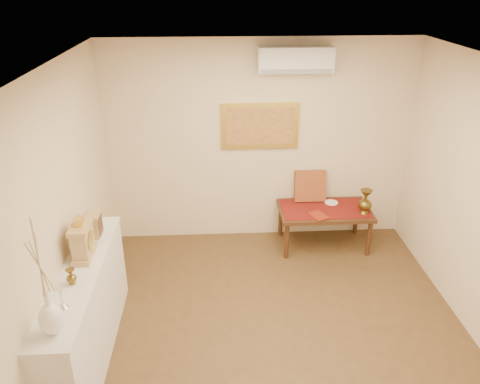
{
  "coord_description": "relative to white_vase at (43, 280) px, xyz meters",
  "views": [
    {
      "loc": [
        -0.59,
        -3.55,
        3.4
      ],
      "look_at": [
        -0.32,
        1.15,
        1.17
      ],
      "focal_mm": 35.0,
      "sensor_mm": 36.0,
      "label": 1
    }
  ],
  "objects": [
    {
      "name": "brass_urn_tall",
      "position": [
        3.14,
        2.52,
        -0.7
      ],
      "size": [
        0.18,
        0.18,
        0.4
      ],
      "primitive_type": null,
      "color": "brown",
      "rests_on": "table_cloth"
    },
    {
      "name": "wall_left",
      "position": [
        -0.19,
        0.8,
        -0.1
      ],
      "size": [
        0.02,
        4.5,
        2.7
      ],
      "primitive_type": "cube",
      "color": "beige",
      "rests_on": "ground"
    },
    {
      "name": "table_cloth",
      "position": [
        2.66,
        2.68,
        -0.9
      ],
      "size": [
        1.14,
        0.59,
        0.01
      ],
      "primitive_type": "cube",
      "color": "maroon",
      "rests_on": "low_table"
    },
    {
      "name": "wall_back",
      "position": [
        1.81,
        3.05,
        -0.1
      ],
      "size": [
        4.0,
        0.02,
        2.7
      ],
      "primitive_type": "cube",
      "color": "beige",
      "rests_on": "ground"
    },
    {
      "name": "display_ledge",
      "position": [
        -0.02,
        0.8,
        -0.96
      ],
      "size": [
        0.37,
        2.02,
        0.98
      ],
      "color": "silver",
      "rests_on": "floor"
    },
    {
      "name": "wooden_chest",
      "position": [
        -0.02,
        1.42,
        -0.35
      ],
      "size": [
        0.16,
        0.21,
        0.24
      ],
      "color": "tan",
      "rests_on": "display_ledge"
    },
    {
      "name": "ceiling",
      "position": [
        1.81,
        0.8,
        1.25
      ],
      "size": [
        4.5,
        4.5,
        0.0
      ],
      "primitive_type": "plane",
      "rotation": [
        3.14,
        0.0,
        0.0
      ],
      "color": "silver",
      "rests_on": "ground"
    },
    {
      "name": "plate",
      "position": [
        2.78,
        2.83,
        -0.89
      ],
      "size": [
        0.18,
        0.18,
        0.01
      ],
      "primitive_type": "cylinder",
      "color": "white",
      "rests_on": "table_cloth"
    },
    {
      "name": "ac_unit",
      "position": [
        2.21,
        2.91,
        0.99
      ],
      "size": [
        0.9,
        0.25,
        0.3
      ],
      "color": "white",
      "rests_on": "wall_back"
    },
    {
      "name": "floor",
      "position": [
        1.81,
        0.8,
        -1.45
      ],
      "size": [
        4.5,
        4.5,
        0.0
      ],
      "primitive_type": "plane",
      "color": "brown",
      "rests_on": "ground"
    },
    {
      "name": "low_table",
      "position": [
        2.66,
        2.68,
        -0.97
      ],
      "size": [
        1.2,
        0.7,
        0.55
      ],
      "color": "#462815",
      "rests_on": "floor"
    },
    {
      "name": "menu",
      "position": [
        2.53,
        2.47,
        -0.89
      ],
      "size": [
        0.27,
        0.3,
        0.01
      ],
      "primitive_type": "cube",
      "rotation": [
        0.0,
        0.0,
        0.45
      ],
      "color": "maroon",
      "rests_on": "table_cloth"
    },
    {
      "name": "brass_urn_small",
      "position": [
        -0.02,
        0.6,
        -0.38
      ],
      "size": [
        0.09,
        0.09,
        0.19
      ],
      "primitive_type": null,
      "color": "brown",
      "rests_on": "display_ledge"
    },
    {
      "name": "painting",
      "position": [
        1.81,
        3.02,
        0.15
      ],
      "size": [
        1.0,
        0.06,
        0.6
      ],
      "color": "gold",
      "rests_on": "wall_back"
    },
    {
      "name": "candlestick",
      "position": [
        -0.02,
        0.29,
        -0.38
      ],
      "size": [
        0.09,
        0.09,
        0.19
      ],
      "primitive_type": null,
      "color": "silver",
      "rests_on": "display_ledge"
    },
    {
      "name": "white_vase",
      "position": [
        0.0,
        0.0,
        0.0
      ],
      "size": [
        0.18,
        0.18,
        0.95
      ],
      "primitive_type": null,
      "color": "white",
      "rests_on": "display_ledge"
    },
    {
      "name": "mantel_clock",
      "position": [
        -0.02,
        1.03,
        -0.3
      ],
      "size": [
        0.17,
        0.36,
        0.41
      ],
      "color": "tan",
      "rests_on": "display_ledge"
    },
    {
      "name": "cushion",
      "position": [
        2.5,
        2.94,
        -0.69
      ],
      "size": [
        0.42,
        0.19,
        0.43
      ],
      "primitive_type": "cube",
      "rotation": [
        -0.21,
        0.0,
        0.0
      ],
      "color": "maroon",
      "rests_on": "table_cloth"
    }
  ]
}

